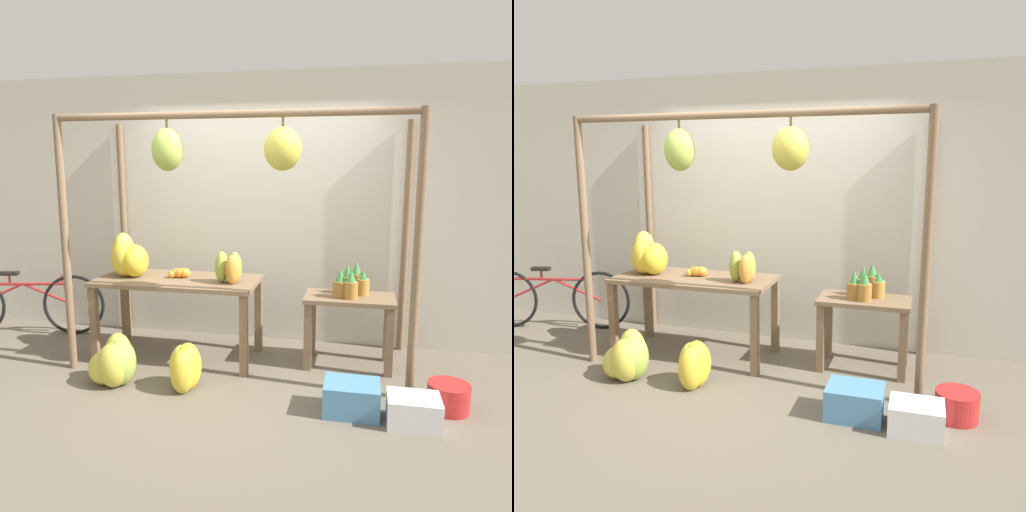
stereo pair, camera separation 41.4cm
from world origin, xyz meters
The scene contains 15 objects.
ground_plane centered at (0.00, 0.00, 0.00)m, with size 20.00×20.00×0.00m, color #665B4C.
shop_wall_back centered at (0.00, 1.39, 1.40)m, with size 8.00×0.08×2.80m.
stall_awning centered at (0.01, 0.41, 1.66)m, with size 3.09×1.30×2.29m.
display_table_main centered at (-0.63, 0.64, 0.67)m, with size 1.55×0.73×0.79m.
display_table_side centered at (1.00, 0.76, 0.50)m, with size 0.82×0.47×0.67m.
banana_pile_on_table centered at (-1.15, 0.64, 0.97)m, with size 0.46×0.38×0.42m.
orange_pile centered at (-0.62, 0.69, 0.84)m, with size 0.21×0.16×0.10m.
pineapple_cluster centered at (1.01, 0.79, 0.79)m, with size 0.33×0.32×0.31m.
banana_pile_ground_left centered at (-0.95, -0.08, 0.19)m, with size 0.52×0.45×0.44m.
banana_pile_ground_right centered at (-0.32, -0.04, 0.19)m, with size 0.30×0.40×0.41m.
fruit_crate_white centered at (1.05, -0.16, 0.12)m, with size 0.42×0.33×0.24m.
blue_bucket centered at (1.78, 0.03, 0.11)m, with size 0.32×0.32×0.22m.
parked_bicycle centered at (-2.54, 0.89, 0.36)m, with size 1.72×0.46×0.72m.
papaya_pile centered at (-0.09, 0.56, 0.93)m, with size 0.29×0.26×0.29m.
fruit_crate_purple centered at (1.50, -0.26, 0.11)m, with size 0.38×0.30×0.22m.
Camera 2 is at (1.48, -3.67, 1.87)m, focal length 35.00 mm.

